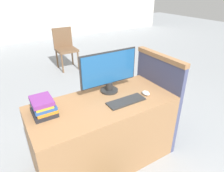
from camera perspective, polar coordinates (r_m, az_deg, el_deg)
desk at (r=2.18m, az=-2.45°, el=-13.18°), size 1.43×0.67×0.76m
carrel_divider at (r=2.46m, az=12.52°, el=-3.43°), size 0.07×0.71×1.12m
monitor at (r=2.06m, az=-0.85°, el=4.33°), size 0.64×0.19×0.44m
keyboard at (r=1.96m, az=4.06°, el=-4.36°), size 0.39×0.14×0.02m
mouse at (r=2.11m, az=9.67°, el=-2.00°), size 0.07×0.09×0.04m
book_stack at (r=1.86m, az=-19.02°, el=-5.59°), size 0.20×0.24×0.15m
far_chair at (r=4.79m, az=-13.27°, el=11.04°), size 0.44×0.44×0.92m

